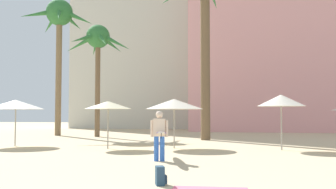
{
  "coord_description": "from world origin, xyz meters",
  "views": [
    {
      "loc": [
        1.24,
        -4.74,
        1.6
      ],
      "look_at": [
        -0.64,
        5.25,
        2.1
      ],
      "focal_mm": 40.94,
      "sensor_mm": 36.0,
      "label": 1
    }
  ],
  "objects": [
    {
      "name": "cafe_umbrella_1",
      "position": [
        -4.69,
        11.93,
        1.98
      ],
      "size": [
        2.15,
        2.15,
        2.16
      ],
      "color": "gray",
      "rests_on": "ground"
    },
    {
      "name": "cafe_umbrella_3",
      "position": [
        -9.61,
        12.37,
        2.04
      ],
      "size": [
        2.72,
        2.72,
        2.27
      ],
      "color": "gray",
      "rests_on": "ground"
    },
    {
      "name": "palm_tree_left",
      "position": [
        -8.47,
        20.38,
        6.44
      ],
      "size": [
        5.23,
        5.21,
        7.8
      ],
      "color": "brown",
      "rests_on": "ground"
    },
    {
      "name": "cafe_umbrella_5",
      "position": [
        -1.75,
        12.67,
        2.03
      ],
      "size": [
        2.67,
        2.67,
        2.27
      ],
      "color": "gray",
      "rests_on": "ground"
    },
    {
      "name": "person_mid_left",
      "position": [
        -1.44,
        8.0,
        0.91
      ],
      "size": [
        0.96,
        3.07,
        1.68
      ],
      "rotation": [
        0.0,
        0.0,
        1.68
      ],
      "color": "blue",
      "rests_on": "ground"
    },
    {
      "name": "hotel_pink",
      "position": [
        6.67,
        33.36,
        8.68
      ],
      "size": [
        19.81,
        9.51,
        17.37
      ],
      "primitive_type": "cube",
      "color": "pink",
      "rests_on": "ground"
    },
    {
      "name": "cafe_umbrella_2",
      "position": [
        3.02,
        12.76,
        2.17
      ],
      "size": [
        2.1,
        2.1,
        2.43
      ],
      "color": "gray",
      "rests_on": "ground"
    },
    {
      "name": "palm_tree_far_left",
      "position": [
        -11.82,
        21.23,
        8.29
      ],
      "size": [
        5.07,
        5.24,
        10.04
      ],
      "color": "brown",
      "rests_on": "ground"
    },
    {
      "name": "backpack",
      "position": [
        -0.52,
        3.7,
        0.2
      ],
      "size": [
        0.31,
        0.34,
        0.42
      ],
      "rotation": [
        0.0,
        0.0,
        0.35
      ],
      "color": "navy",
      "rests_on": "ground"
    }
  ]
}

